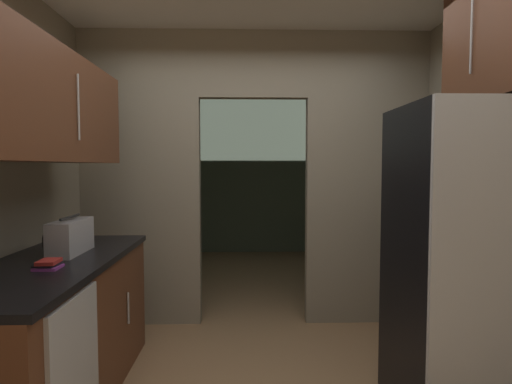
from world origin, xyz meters
The scene contains 9 objects.
kitchen_partition centered at (0.00, 1.55, 1.43)m, with size 3.17×0.12×2.68m.
adjoining_room_shell centered at (0.00, 3.73, 1.34)m, with size 3.17×3.34×2.68m.
refrigerator centered at (1.15, 0.01, 0.90)m, with size 0.70×0.78×1.80m.
lower_cabinet_run centered at (-1.24, 0.15, 0.45)m, with size 0.69×1.85×0.90m.
dishwasher centered at (-0.91, -0.37, 0.42)m, with size 0.02×0.56×0.84m.
upper_cabinet_counterside centered at (-1.24, 0.15, 1.80)m, with size 0.36×1.66×0.64m.
upper_cabinet_fridgeside centered at (1.40, 0.11, 2.24)m, with size 0.36×0.77×0.83m.
boombox centered at (-1.21, 0.36, 1.01)m, with size 0.16×0.41×0.24m.
book_stack centered at (-1.17, -0.05, 0.92)m, with size 0.13×0.14×0.05m.
Camera 1 is at (-0.09, -2.36, 1.46)m, focal length 29.78 mm.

